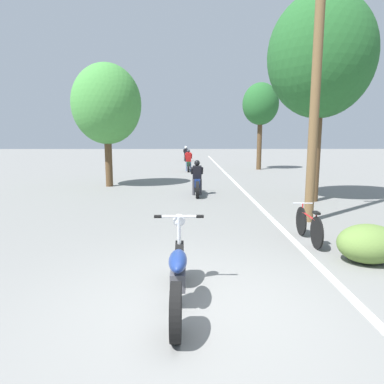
% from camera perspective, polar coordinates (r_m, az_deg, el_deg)
% --- Properties ---
extents(ground_plane, '(120.00, 120.00, 0.00)m').
position_cam_1_polar(ground_plane, '(4.81, 1.64, -18.55)').
color(ground_plane, slate).
extents(lane_stripe_edge, '(0.14, 48.00, 0.01)m').
position_cam_1_polar(lane_stripe_edge, '(16.58, 7.41, 1.37)').
color(lane_stripe_edge, white).
rests_on(lane_stripe_edge, ground).
extents(utility_pole, '(1.10, 0.24, 7.30)m').
position_cam_1_polar(utility_pole, '(9.57, 20.01, 17.69)').
color(utility_pole, brown).
rests_on(utility_pole, ground).
extents(roadside_tree_right_near, '(3.52, 3.17, 6.90)m').
position_cam_1_polar(roadside_tree_right_near, '(12.87, 20.72, 20.35)').
color(roadside_tree_right_near, '#513A23').
rests_on(roadside_tree_right_near, ground).
extents(roadside_tree_right_far, '(2.44, 2.19, 5.83)m').
position_cam_1_polar(roadside_tree_right_far, '(24.21, 11.36, 14.06)').
color(roadside_tree_right_far, '#513A23').
rests_on(roadside_tree_right_far, ground).
extents(roadside_tree_left, '(3.06, 2.75, 5.43)m').
position_cam_1_polar(roadside_tree_left, '(16.01, -14.06, 13.97)').
color(roadside_tree_left, '#513A23').
rests_on(roadside_tree_left, ground).
extents(roadside_bush, '(1.10, 0.88, 0.70)m').
position_cam_1_polar(roadside_bush, '(6.94, 27.33, -7.66)').
color(roadside_bush, '#5B7A38').
rests_on(roadside_bush, ground).
extents(motorcycle_foreground, '(0.72, 2.18, 1.12)m').
position_cam_1_polar(motorcycle_foreground, '(4.68, -2.34, -13.47)').
color(motorcycle_foreground, black).
rests_on(motorcycle_foreground, ground).
extents(motorcycle_rider_lead, '(0.50, 2.03, 1.35)m').
position_cam_1_polar(motorcycle_rider_lead, '(13.24, 0.84, 1.71)').
color(motorcycle_rider_lead, black).
rests_on(motorcycle_rider_lead, ground).
extents(motorcycle_rider_mid, '(0.50, 2.12, 1.43)m').
position_cam_1_polar(motorcycle_rider_mid, '(22.63, -0.59, 4.86)').
color(motorcycle_rider_mid, black).
rests_on(motorcycle_rider_mid, ground).
extents(motorcycle_rider_far, '(0.50, 1.97, 1.40)m').
position_cam_1_polar(motorcycle_rider_far, '(31.90, -1.02, 6.13)').
color(motorcycle_rider_far, black).
rests_on(motorcycle_rider_far, ground).
extents(bicycle_parked, '(0.44, 1.63, 0.77)m').
position_cam_1_polar(bicycle_parked, '(7.79, 18.86, -5.29)').
color(bicycle_parked, black).
rests_on(bicycle_parked, ground).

